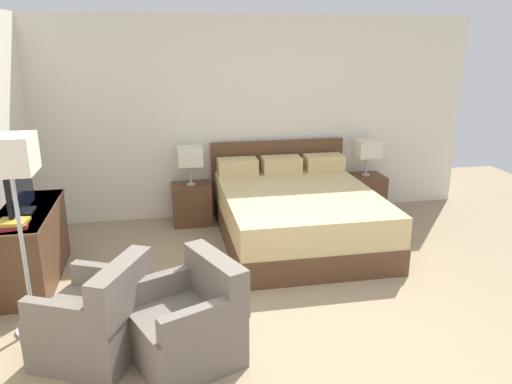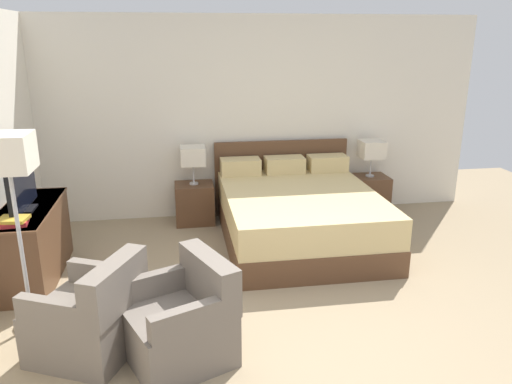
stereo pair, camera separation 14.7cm
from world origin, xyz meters
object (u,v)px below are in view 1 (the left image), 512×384
nightstand_left (192,204)px  book_blue_cover (13,222)px  floor_lamp (11,168)px  bed (297,214)px  armchair_by_window (96,320)px  dresser (31,245)px  table_lamp_left (190,156)px  book_red_cover (13,226)px  tv (20,187)px  armchair_companion (189,324)px  table_lamp_right (367,149)px  nightstand_right (364,194)px

nightstand_left → book_blue_cover: 2.43m
nightstand_left → floor_lamp: 2.85m
bed → armchair_by_window: 2.74m
dresser → armchair_by_window: armchair_by_window is taller
table_lamp_left → book_blue_cover: 2.38m
book_red_cover → floor_lamp: (0.18, -0.45, 0.61)m
bed → table_lamp_left: bearing=145.5°
armchair_by_window → book_red_cover: bearing=129.8°
tv → book_red_cover: size_ratio=3.17×
table_lamp_left → armchair_companion: 2.88m
armchair_by_window → armchair_companion: size_ratio=1.01×
table_lamp_right → book_blue_cover: bearing=-155.8°
bed → nightstand_left: (-1.16, 0.79, -0.07)m
table_lamp_right → nightstand_left: bearing=-180.0°
nightstand_left → nightstand_right: bearing=0.0°
bed → nightstand_left: 1.40m
nightstand_left → nightstand_right: 2.31m
bed → book_red_cover: bed is taller
book_red_cover → book_blue_cover: size_ratio=1.01×
table_lamp_left → tv: 2.12m
book_red_cover → book_blue_cover: 0.03m
book_red_cover → bed: bearing=19.3°
dresser → tv: (0.00, -0.07, 0.60)m
book_red_cover → armchair_by_window: size_ratio=0.26×
table_lamp_right → floor_lamp: (-3.73, -2.21, 0.49)m
table_lamp_right → floor_lamp: floor_lamp is taller
nightstand_left → table_lamp_left: (0.00, 0.00, 0.61)m
bed → tv: 2.90m
nightstand_right → armchair_by_window: size_ratio=0.56×
bed → floor_lamp: 3.12m
table_lamp_right → book_red_cover: 4.29m
dresser → bed: bearing=10.3°
tv → book_red_cover: 0.45m
armchair_companion → book_blue_cover: bearing=143.0°
table_lamp_left → armchair_companion: size_ratio=0.53×
dresser → armchair_companion: bearing=-47.1°
book_blue_cover → floor_lamp: floor_lamp is taller
bed → book_red_cover: 2.95m
book_blue_cover → table_lamp_right: bearing=24.2°
table_lamp_left → bed: bearing=-34.5°
nightstand_right → armchair_by_window: armchair_by_window is taller
tv → book_blue_cover: tv is taller
bed → tv: bearing=-168.2°
dresser → armchair_by_window: (0.74, -1.34, -0.09)m
book_blue_cover → armchair_by_window: 1.25m
nightstand_right → table_lamp_right: table_lamp_right is taller
table_lamp_right → armchair_companion: 3.82m
nightstand_right → table_lamp_right: 0.61m
nightstand_left → table_lamp_left: bearing=90.0°
bed → book_blue_cover: bed is taller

